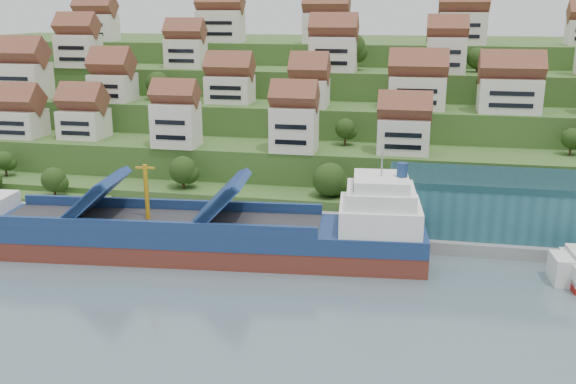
# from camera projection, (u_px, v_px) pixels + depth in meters

# --- Properties ---
(ground) EXTENTS (300.00, 300.00, 0.00)m
(ground) POSITION_uv_depth(u_px,v_px,m) (250.00, 259.00, 107.95)
(ground) COLOR slate
(ground) RESTS_ON ground
(quay) EXTENTS (180.00, 14.00, 2.20)m
(quay) POSITION_uv_depth(u_px,v_px,m) (376.00, 231.00, 117.99)
(quay) COLOR gray
(quay) RESTS_ON ground
(hillside) EXTENTS (260.00, 128.00, 31.00)m
(hillside) POSITION_uv_depth(u_px,v_px,m) (332.00, 107.00, 202.60)
(hillside) COLOR #2D4C1E
(hillside) RESTS_ON ground
(hillside_village) EXTENTS (157.65, 65.46, 29.07)m
(hillside_village) POSITION_uv_depth(u_px,v_px,m) (306.00, 74.00, 159.46)
(hillside_village) COLOR silver
(hillside_village) RESTS_ON ground
(hillside_trees) EXTENTS (140.16, 62.46, 31.44)m
(hillside_trees) POSITION_uv_depth(u_px,v_px,m) (264.00, 112.00, 148.89)
(hillside_trees) COLOR #264216
(hillside_trees) RESTS_ON ground
(warehouse) EXTENTS (60.00, 15.00, 10.00)m
(warehouse) POSITION_uv_depth(u_px,v_px,m) (562.00, 207.00, 112.13)
(warehouse) COLOR #275E6B
(warehouse) RESTS_ON quay
(flagpole) EXTENTS (1.28, 0.16, 8.00)m
(flagpole) POSITION_uv_depth(u_px,v_px,m) (365.00, 209.00, 112.04)
(flagpole) COLOR gray
(flagpole) RESTS_ON quay
(cargo_ship) EXTENTS (85.19, 20.48, 18.79)m
(cargo_ship) POSITION_uv_depth(u_px,v_px,m) (187.00, 235.00, 108.87)
(cargo_ship) COLOR maroon
(cargo_ship) RESTS_ON ground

